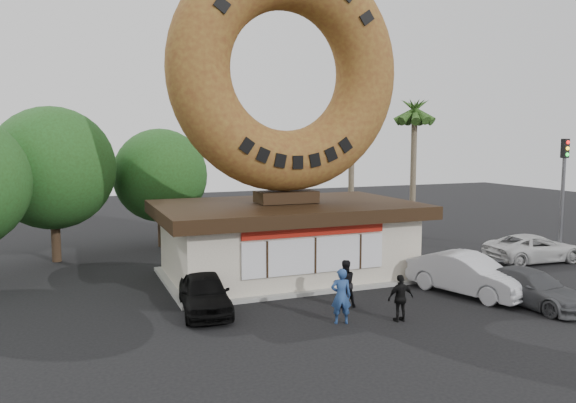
% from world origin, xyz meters
% --- Properties ---
extents(ground, '(90.00, 90.00, 0.00)m').
position_xyz_m(ground, '(0.00, 0.00, 0.00)').
color(ground, black).
rests_on(ground, ground).
extents(donut_shop, '(11.20, 7.20, 3.80)m').
position_xyz_m(donut_shop, '(0.00, 5.98, 1.77)').
color(donut_shop, silver).
rests_on(donut_shop, ground).
extents(giant_donut, '(10.29, 2.62, 10.29)m').
position_xyz_m(giant_donut, '(0.00, 6.00, 8.94)').
color(giant_donut, olive).
rests_on(giant_donut, donut_shop).
extents(tree_west, '(6.00, 6.00, 7.65)m').
position_xyz_m(tree_west, '(-9.50, 13.00, 4.64)').
color(tree_west, '#473321').
rests_on(tree_west, ground).
extents(tree_mid, '(5.20, 5.20, 6.63)m').
position_xyz_m(tree_mid, '(-4.00, 15.00, 4.02)').
color(tree_mid, '#473321').
rests_on(tree_mid, ground).
extents(palm_near, '(2.60, 2.60, 9.75)m').
position_xyz_m(palm_near, '(7.50, 14.00, 8.41)').
color(palm_near, '#726651').
rests_on(palm_near, ground).
extents(palm_far, '(2.60, 2.60, 8.75)m').
position_xyz_m(palm_far, '(11.00, 12.50, 7.48)').
color(palm_far, '#726651').
rests_on(palm_far, ground).
extents(street_lamp, '(2.11, 0.20, 8.00)m').
position_xyz_m(street_lamp, '(-1.86, 16.00, 4.48)').
color(street_lamp, '#59595E').
rests_on(street_lamp, ground).
extents(traffic_signal, '(0.30, 0.38, 6.07)m').
position_xyz_m(traffic_signal, '(14.00, 3.99, 3.87)').
color(traffic_signal, '#59595E').
rests_on(traffic_signal, ground).
extents(person_left, '(0.78, 0.63, 1.86)m').
position_xyz_m(person_left, '(-0.67, -0.61, 0.93)').
color(person_left, navy).
rests_on(person_left, ground).
extents(person_center, '(0.93, 0.77, 1.73)m').
position_xyz_m(person_center, '(0.30, 0.99, 0.87)').
color(person_center, black).
rests_on(person_center, ground).
extents(person_right, '(0.95, 0.44, 1.59)m').
position_xyz_m(person_right, '(1.28, -1.15, 0.80)').
color(person_right, black).
rests_on(person_right, ground).
extents(car_black, '(2.08, 4.21, 1.38)m').
position_xyz_m(car_black, '(-4.56, 2.29, 0.69)').
color(car_black, black).
rests_on(car_black, ground).
extents(car_silver, '(3.06, 5.12, 1.60)m').
position_xyz_m(car_silver, '(5.55, 0.66, 0.80)').
color(car_silver, '#B1B2B7').
rests_on(car_silver, ground).
extents(car_grey, '(2.31, 4.57, 1.27)m').
position_xyz_m(car_grey, '(6.80, -1.33, 0.64)').
color(car_grey, '#4E4F52').
rests_on(car_grey, ground).
extents(car_white, '(5.01, 2.55, 1.36)m').
position_xyz_m(car_white, '(12.50, 4.18, 0.68)').
color(car_white, silver).
rests_on(car_white, ground).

